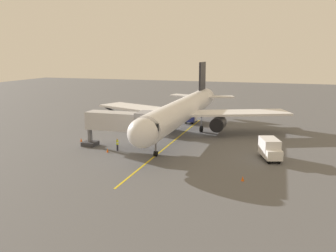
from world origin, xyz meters
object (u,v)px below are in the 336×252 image
object	(u,v)px
ground_crew_marshaller	(117,144)
safety_cone_nose_left	(108,150)
box_truck_portside	(191,115)
jet_bridge	(125,122)
safety_cone_nose_right	(81,140)
box_truck_near_nose	(270,149)
safety_cone_wing_port	(243,178)
belt_loader_starboard_side	(114,113)
airplane	(183,111)
belt_loader_rear_apron	(117,120)

from	to	relation	value
ground_crew_marshaller	safety_cone_nose_left	size ratio (longest dim) A/B	3.11
box_truck_portside	ground_crew_marshaller	bearing A→B (deg)	79.80
jet_bridge	safety_cone_nose_right	bearing A→B (deg)	-11.31
box_truck_near_nose	box_truck_portside	xyz separation A→B (m)	(16.08, -21.62, 0.00)
safety_cone_wing_port	box_truck_near_nose	bearing A→B (deg)	-103.87
jet_bridge	belt_loader_starboard_side	size ratio (longest dim) A/B	2.47
ground_crew_marshaller	safety_cone_nose_right	xyz separation A→B (m)	(7.58, -3.03, -0.61)
jet_bridge	ground_crew_marshaller	bearing A→B (deg)	66.29
box_truck_portside	box_truck_near_nose	bearing A→B (deg)	126.65
jet_bridge	box_truck_near_nose	xyz separation A→B (m)	(-19.75, -0.79, -2.38)
airplane	belt_loader_rear_apron	size ratio (longest dim) A/B	8.58
ground_crew_marshaller	safety_cone_nose_left	distance (m)	1.65
box_truck_portside	safety_cone_wing_port	distance (m)	33.88
ground_crew_marshaller	belt_loader_rear_apron	bearing A→B (deg)	-64.29
box_truck_portside	safety_cone_nose_left	size ratio (longest dim) A/B	8.69
airplane	belt_loader_starboard_side	distance (m)	22.87
box_truck_portside	airplane	bearing A→B (deg)	97.72
jet_bridge	box_truck_near_nose	bearing A→B (deg)	-177.72
ground_crew_marshaller	belt_loader_rear_apron	world-z (taller)	belt_loader_rear_apron
airplane	safety_cone_wing_port	bearing A→B (deg)	121.69
safety_cone_nose_right	safety_cone_wing_port	distance (m)	27.58
belt_loader_starboard_side	safety_cone_nose_left	xyz separation A→B (m)	(-12.07, 26.67, -0.44)
airplane	safety_cone_nose_left	xyz separation A→B (m)	(6.69, 14.00, -3.73)
safety_cone_nose_left	belt_loader_starboard_side	bearing A→B (deg)	-65.65
airplane	safety_cone_nose_right	distance (m)	16.94
airplane	box_truck_portside	size ratio (longest dim) A/B	8.42
safety_cone_nose_left	safety_cone_nose_right	xyz separation A→B (m)	(6.67, -4.26, 0.00)
jet_bridge	safety_cone_nose_right	distance (m)	9.05
belt_loader_rear_apron	safety_cone_nose_right	xyz separation A→B (m)	(-0.83, 14.43, -0.44)
jet_bridge	safety_cone_wing_port	xyz separation A→B (m)	(-17.45, 8.53, -3.49)
jet_bridge	safety_cone_wing_port	distance (m)	19.74
safety_cone_nose_left	ground_crew_marshaller	bearing A→B (deg)	-126.46
airplane	ground_crew_marshaller	xyz separation A→B (m)	(5.78, 12.77, -3.12)
airplane	jet_bridge	size ratio (longest dim) A/B	3.52
belt_loader_rear_apron	box_truck_portside	bearing A→B (deg)	-153.45
ground_crew_marshaller	box_truck_portside	world-z (taller)	box_truck_portside
safety_cone_wing_port	ground_crew_marshaller	bearing A→B (deg)	-21.55
airplane	safety_cone_nose_left	size ratio (longest dim) A/B	73.19
ground_crew_marshaller	belt_loader_rear_apron	size ratio (longest dim) A/B	0.36
airplane	safety_cone_wing_port	distance (m)	23.68
box_truck_near_nose	belt_loader_rear_apron	xyz separation A→B (m)	(28.77, -15.28, -0.67)
jet_bridge	airplane	bearing A→B (deg)	-114.42
jet_bridge	ground_crew_marshaller	xyz separation A→B (m)	(0.61, 1.39, -2.88)
box_truck_portside	belt_loader_starboard_side	xyz separation A→B (m)	(17.26, -1.64, -0.67)
airplane	safety_cone_nose_right	bearing A→B (deg)	36.10
belt_loader_starboard_side	box_truck_near_nose	bearing A→B (deg)	145.10
belt_loader_starboard_side	ground_crew_marshaller	bearing A→B (deg)	117.03
belt_loader_rear_apron	safety_cone_nose_left	world-z (taller)	belt_loader_rear_apron
belt_loader_starboard_side	safety_cone_nose_left	world-z (taller)	belt_loader_starboard_side
jet_bridge	belt_loader_starboard_side	world-z (taller)	jet_bridge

